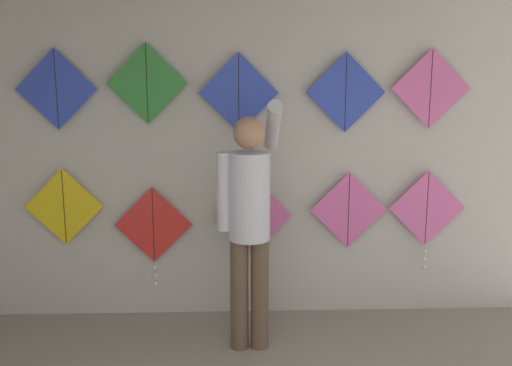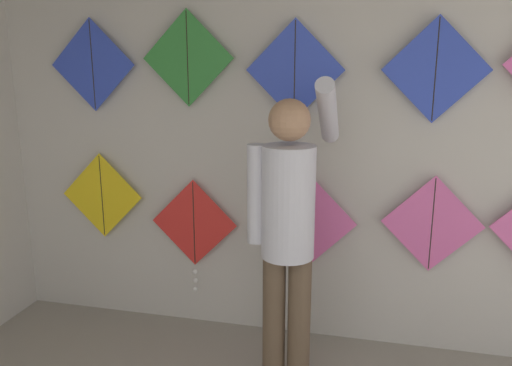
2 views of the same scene
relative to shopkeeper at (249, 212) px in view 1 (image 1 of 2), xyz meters
name	(u,v)px [view 1 (image 1 of 2)]	position (x,y,z in m)	size (l,w,h in m)	color
back_panel	(248,149)	(0.01, 0.66, 0.37)	(5.18, 0.06, 2.80)	beige
shopkeeper	(249,212)	(0.00, 0.00, 0.00)	(0.46, 0.64, 1.83)	brown
kite_0	(64,207)	(-1.48, 0.57, -0.08)	(0.63, 0.01, 0.63)	yellow
kite_1	(153,229)	(-0.77, 0.57, -0.28)	(0.63, 0.04, 0.84)	red
kite_2	(254,216)	(0.05, 0.57, -0.17)	(0.63, 0.01, 0.63)	pink
kite_3	(349,210)	(0.83, 0.57, -0.13)	(0.63, 0.01, 0.63)	pink
kite_4	(427,212)	(1.48, 0.57, -0.15)	(0.63, 0.04, 0.84)	pink
kite_5	(56,89)	(-1.48, 0.57, 0.85)	(0.63, 0.01, 0.63)	blue
kite_6	(147,83)	(-0.78, 0.57, 0.90)	(0.63, 0.01, 0.63)	#338C38
kite_7	(239,93)	(-0.07, 0.57, 0.82)	(0.63, 0.01, 0.63)	blue
kite_8	(346,92)	(0.78, 0.57, 0.83)	(0.63, 0.01, 0.63)	blue
kite_9	(431,89)	(1.45, 0.57, 0.86)	(0.63, 0.01, 0.63)	pink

